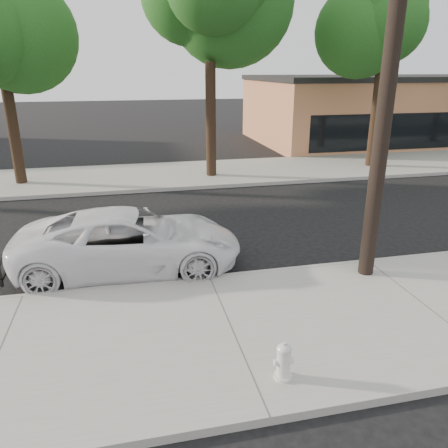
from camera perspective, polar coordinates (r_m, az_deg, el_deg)
The scene contains 11 objects.
ground at distance 12.03m, azimuth -3.81°, elevation -3.10°, with size 120.00×120.00×0.00m, color black.
near_sidewalk at distance 8.26m, azimuth 1.06°, elevation -13.98°, with size 90.00×4.40×0.15m, color gray.
far_sidewalk at distance 20.07m, azimuth -7.69°, elevation 6.33°, with size 90.00×5.00×0.15m, color gray.
curb_near at distance 10.12m, azimuth -1.92°, elevation -7.22°, with size 90.00×0.12×0.16m, color #9E9B93.
building_main at distance 32.34m, azimuth 21.05°, elevation 13.74°, with size 18.00×10.00×4.00m, color #C37551.
utility_pole at distance 9.80m, azimuth 20.89°, elevation 18.76°, with size 1.40×0.34×9.00m.
tree_b at distance 19.53m, azimuth -27.10°, elevation 22.13°, with size 4.34×4.20×8.45m.
tree_c at distance 19.14m, azimuth -1.07°, elevation 26.47°, with size 4.96×4.80×9.55m.
tree_d at distance 22.39m, azimuth 21.01°, elevation 22.90°, with size 4.50×4.35×8.75m.
police_cruiser at distance 10.74m, azimuth -12.18°, elevation -2.15°, with size 2.45×5.32×1.48m, color white.
fire_hydrant at distance 7.02m, azimuth 7.79°, elevation -17.41°, with size 0.31×0.29×0.59m.
Camera 1 is at (-1.66, -10.97, 4.65)m, focal length 35.00 mm.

